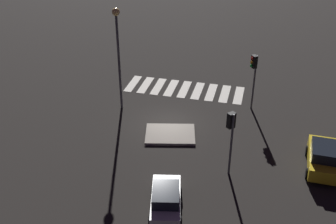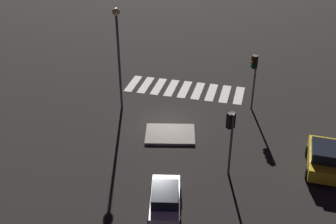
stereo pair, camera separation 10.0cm
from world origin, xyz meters
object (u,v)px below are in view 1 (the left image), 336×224
car_yellow (323,157)px  traffic_light_south (254,69)px  traffic_island (170,134)px  traffic_light_west (231,128)px  street_lamp (118,43)px  car_white (166,200)px

car_yellow → traffic_light_south: traffic_light_south is taller
car_yellow → traffic_island: bearing=84.2°
car_yellow → traffic_light_west: 6.34m
traffic_light_west → street_lamp: 11.13m
traffic_island → traffic_light_south: (-5.10, -5.21, 3.28)m
traffic_island → car_yellow: size_ratio=0.96×
traffic_island → car_yellow: car_yellow is taller
traffic_island → traffic_light_west: 6.22m
car_yellow → traffic_light_south: bearing=38.7°
traffic_island → car_white: bearing=102.0°
car_yellow → street_lamp: (14.64, -4.36, 4.50)m
car_white → car_yellow: car_yellow is taller
car_white → car_yellow: (-8.44, -5.99, 0.08)m
car_white → traffic_light_south: size_ratio=0.87×
traffic_island → street_lamp: street_lamp is taller
traffic_light_west → traffic_island: bearing=7.5°
car_yellow → traffic_light_south: (4.90, -6.60, 2.51)m
traffic_island → street_lamp: (4.64, -2.97, 5.27)m
traffic_island → traffic_light_west: traffic_light_west is taller
traffic_light_west → traffic_light_south: bearing=-51.5°
traffic_light_west → traffic_light_south: (-0.73, -8.39, 0.20)m
car_white → traffic_light_west: size_ratio=0.93×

